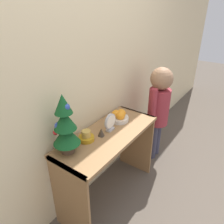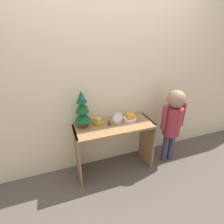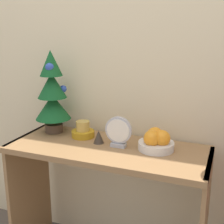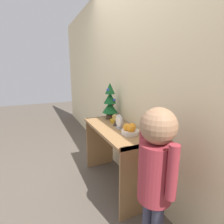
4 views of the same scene
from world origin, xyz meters
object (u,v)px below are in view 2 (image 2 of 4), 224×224
(child_figure, at_px, (173,118))
(singing_bowl, at_px, (99,122))
(figurine, at_px, (109,122))
(fruit_bowl, at_px, (130,117))
(mini_tree, at_px, (82,110))
(desk_clock, at_px, (118,118))

(child_figure, bearing_deg, singing_bowl, 170.05)
(figurine, bearing_deg, fruit_bowl, 3.90)
(mini_tree, height_order, desk_clock, mini_tree)
(mini_tree, bearing_deg, singing_bowl, -4.37)
(figurine, relative_size, child_figure, 0.06)
(singing_bowl, bearing_deg, fruit_bowl, -4.99)
(fruit_bowl, bearing_deg, singing_bowl, 175.01)
(singing_bowl, bearing_deg, desk_clock, -16.38)
(desk_clock, bearing_deg, mini_tree, 168.95)
(mini_tree, height_order, fruit_bowl, mini_tree)
(mini_tree, relative_size, child_figure, 0.42)
(mini_tree, distance_m, figurine, 0.38)
(figurine, bearing_deg, singing_bowl, 154.45)
(mini_tree, relative_size, figurine, 6.72)
(fruit_bowl, height_order, singing_bowl, fruit_bowl)
(mini_tree, relative_size, desk_clock, 2.96)
(singing_bowl, height_order, desk_clock, desk_clock)
(fruit_bowl, distance_m, child_figure, 0.61)
(desk_clock, distance_m, figurine, 0.12)
(figurine, bearing_deg, mini_tree, 167.06)
(desk_clock, relative_size, figurine, 2.27)
(fruit_bowl, height_order, child_figure, child_figure)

